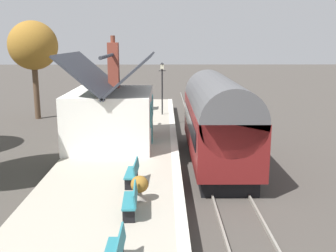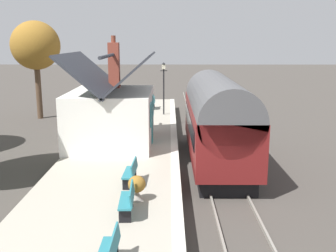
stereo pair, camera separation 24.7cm
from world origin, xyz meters
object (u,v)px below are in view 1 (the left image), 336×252
object	(u,v)px
station_building	(112,114)
bench_near_building	(151,103)
bench_by_lamp	(116,252)
planter_bench_right	(140,187)
train	(217,120)
bench_platform_end	(133,172)
lamp_post_platform	(162,78)
planter_bench_left	(124,109)
planter_edge_near	(123,103)
tree_distant	(33,46)
bench_mid_platform	(132,200)

from	to	relation	value
station_building	bench_near_building	xyz separation A→B (m)	(10.29, -1.65, -1.03)
bench_by_lamp	planter_bench_right	size ratio (longest dim) A/B	1.64
train	bench_platform_end	bearing A→B (deg)	143.26
planter_bench_right	lamp_post_platform	xyz separation A→B (m)	(15.44, -0.66, 2.11)
planter_bench_right	lamp_post_platform	bearing A→B (deg)	-2.47
train	planter_bench_left	distance (m)	10.18
bench_near_building	lamp_post_platform	size ratio (longest dim) A/B	0.38
train	bench_near_building	distance (m)	11.90
planter_bench_right	bench_by_lamp	bearing A→B (deg)	175.80
bench_platform_end	planter_edge_near	distance (m)	16.92
station_building	tree_distant	bearing A→B (deg)	34.18
station_building	bench_mid_platform	size ratio (longest dim) A/B	4.11
train	planter_bench_right	size ratio (longest dim) A/B	11.23
bench_near_building	bench_platform_end	xyz separation A→B (m)	(-16.29, 0.11, 0.00)
bench_near_building	planter_bench_left	distance (m)	3.29
bench_platform_end	train	bearing A→B (deg)	-36.74
planter_bench_left	planter_bench_right	world-z (taller)	planter_bench_left
station_building	planter_edge_near	bearing A→B (deg)	2.89
train	bench_near_building	size ratio (longest dim) A/B	6.84
train	bench_mid_platform	world-z (taller)	train
bench_near_building	planter_edge_near	bearing A→B (deg)	77.22
planter_bench_left	tree_distant	xyz separation A→B (m)	(3.06, 7.03, 4.27)
station_building	planter_edge_near	xyz separation A→B (m)	(10.79, 0.55, -1.12)
train	bench_near_building	xyz separation A→B (m)	(11.29, 3.62, -0.92)
bench_mid_platform	lamp_post_platform	distance (m)	16.66
train	tree_distant	world-z (taller)	tree_distant
planter_bench_left	station_building	bearing A→B (deg)	-178.68
tree_distant	bench_mid_platform	bearing A→B (deg)	-155.10
planter_bench_left	bench_by_lamp	bearing A→B (deg)	-174.76
train	bench_by_lamp	xyz separation A→B (m)	(-10.55, 3.70, -0.92)
planter_edge_near	planter_bench_left	xyz separation A→B (m)	(-3.24, -0.37, 0.08)
bench_by_lamp	tree_distant	distance (m)	24.21
station_building	planter_bench_right	distance (m)	7.80
bench_near_building	bench_mid_platform	bearing A→B (deg)	-179.86
bench_platform_end	tree_distant	bearing A→B (deg)	27.77
bench_by_lamp	planter_bench_left	world-z (taller)	planter_bench_left
tree_distant	planter_edge_near	bearing A→B (deg)	-88.44
lamp_post_platform	tree_distant	world-z (taller)	tree_distant
bench_mid_platform	planter_edge_near	xyz separation A→B (m)	(19.35, 2.24, -0.08)
planter_bench_right	tree_distant	bearing A→B (deg)	26.62
station_building	planter_edge_near	distance (m)	10.86
bench_near_building	planter_edge_near	world-z (taller)	bench_near_building
bench_near_building	bench_mid_platform	size ratio (longest dim) A/B	0.99
planter_edge_near	planter_bench_right	size ratio (longest dim) A/B	0.90
bench_near_building	bench_mid_platform	world-z (taller)	same
train	planter_edge_near	xyz separation A→B (m)	(11.79, 5.82, -1.00)
planter_edge_near	lamp_post_platform	distance (m)	4.73
lamp_post_platform	station_building	bearing A→B (deg)	162.27
bench_by_lamp	planter_edge_near	bearing A→B (deg)	5.42
planter_bench_right	tree_distant	xyz separation A→B (m)	(18.10, 9.08, 4.28)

